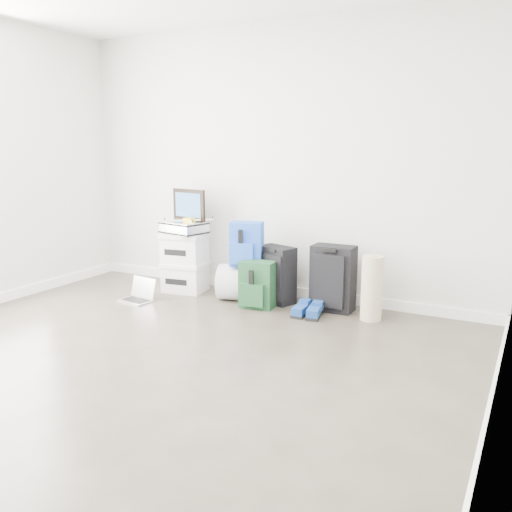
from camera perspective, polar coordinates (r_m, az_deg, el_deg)
The scene contains 14 objects.
ground at distance 3.75m, azimuth -15.37°, elevation -12.96°, with size 5.00×5.00×0.00m, color #352F26.
room_envelope at distance 3.44m, azimuth -16.76°, elevation 14.27°, with size 4.52×5.02×2.71m.
boxes_stack at distance 5.77m, azimuth -7.49°, elevation -0.65°, with size 0.48×0.41×0.62m.
briefcase at distance 5.70m, azimuth -7.59°, elevation 2.99°, with size 0.43×0.32×0.12m, color #B2B2B7.
painting at distance 5.75m, azimuth -7.09°, elevation 5.36°, with size 0.44×0.10×0.33m.
drone at distance 5.63m, azimuth -7.07°, elevation 3.77°, with size 0.39×0.39×0.05m.
duffel_bag at distance 5.40m, azimuth -0.86°, elevation -2.86°, with size 0.36×0.36×0.58m, color gray.
blue_backpack at distance 5.29m, azimuth -1.03°, elevation 1.15°, with size 0.35×0.30×0.44m.
large_suitcase at distance 5.32m, azimuth 2.12°, elevation -1.99°, with size 0.41×0.33×0.56m.
green_backpack at distance 5.16m, azimuth 0.10°, elevation -3.13°, with size 0.34×0.26×0.45m.
carry_on at distance 5.10m, azimuth 8.07°, elevation -2.35°, with size 0.40×0.26×0.62m.
shoes at distance 4.98m, azimuth 5.48°, elevation -5.80°, with size 0.27×0.30×0.09m.
rolled_rug at distance 4.90m, azimuth 12.10°, elevation -3.34°, with size 0.19×0.19×0.58m, color tan.
laptop at distance 5.56m, azimuth -12.21°, elevation -4.05°, with size 0.34×0.27×0.22m.
Camera 1 is at (2.39, -2.45, 1.54)m, focal length 38.00 mm.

